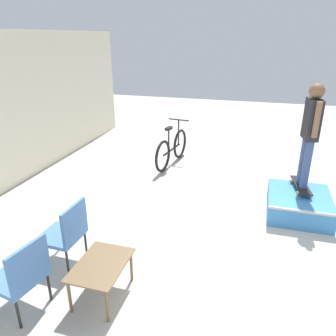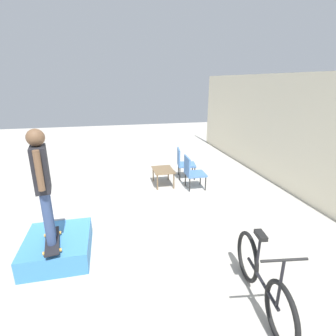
{
  "view_description": "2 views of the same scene",
  "coord_description": "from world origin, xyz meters",
  "px_view_note": "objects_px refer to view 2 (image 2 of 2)",
  "views": [
    {
      "loc": [
        -3.85,
        -0.03,
        2.89
      ],
      "look_at": [
        0.72,
        1.31,
        0.95
      ],
      "focal_mm": 35.0,
      "sensor_mm": 36.0,
      "label": 1
    },
    {
      "loc": [
        5.64,
        0.17,
        2.81
      ],
      "look_at": [
        0.6,
        1.32,
        1.08
      ],
      "focal_mm": 28.0,
      "sensor_mm": 36.0,
      "label": 2
    }
  ],
  "objects_px": {
    "patio_chair_left": "(183,162)",
    "person_skater": "(42,178)",
    "bicycle": "(262,280)",
    "skate_ramp_box": "(58,246)",
    "patio_chair_right": "(192,171)",
    "skateboard_on_ramp": "(52,241)",
    "coffee_table": "(163,172)"
  },
  "relations": [
    {
      "from": "patio_chair_left",
      "to": "person_skater",
      "type": "bearing_deg",
      "value": 146.85
    },
    {
      "from": "coffee_table",
      "to": "bicycle",
      "type": "height_order",
      "value": "bicycle"
    },
    {
      "from": "patio_chair_left",
      "to": "bicycle",
      "type": "xyz_separation_m",
      "value": [
        4.82,
        -0.33,
        -0.11
      ]
    },
    {
      "from": "skateboard_on_ramp",
      "to": "person_skater",
      "type": "bearing_deg",
      "value": -9.12
    },
    {
      "from": "skate_ramp_box",
      "to": "patio_chair_right",
      "type": "xyz_separation_m",
      "value": [
        -2.29,
        3.08,
        0.32
      ]
    },
    {
      "from": "skateboard_on_ramp",
      "to": "patio_chair_left",
      "type": "relative_size",
      "value": 0.93
    },
    {
      "from": "patio_chair_right",
      "to": "bicycle",
      "type": "bearing_deg",
      "value": 176.88
    },
    {
      "from": "skate_ramp_box",
      "to": "patio_chair_right",
      "type": "distance_m",
      "value": 3.85
    },
    {
      "from": "skate_ramp_box",
      "to": "skateboard_on_ramp",
      "type": "relative_size",
      "value": 1.44
    },
    {
      "from": "skate_ramp_box",
      "to": "patio_chair_left",
      "type": "distance_m",
      "value": 4.42
    },
    {
      "from": "person_skater",
      "to": "coffee_table",
      "type": "relative_size",
      "value": 2.25
    },
    {
      "from": "bicycle",
      "to": "patio_chair_right",
      "type": "bearing_deg",
      "value": -176.69
    },
    {
      "from": "person_skater",
      "to": "patio_chair_left",
      "type": "distance_m",
      "value": 4.69
    },
    {
      "from": "coffee_table",
      "to": "patio_chair_left",
      "type": "bearing_deg",
      "value": 121.59
    },
    {
      "from": "skate_ramp_box",
      "to": "person_skater",
      "type": "relative_size",
      "value": 0.69
    },
    {
      "from": "bicycle",
      "to": "skate_ramp_box",
      "type": "bearing_deg",
      "value": -113.16
    },
    {
      "from": "patio_chair_left",
      "to": "skate_ramp_box",
      "type": "bearing_deg",
      "value": 145.03
    },
    {
      "from": "skate_ramp_box",
      "to": "bicycle",
      "type": "relative_size",
      "value": 0.7
    },
    {
      "from": "patio_chair_right",
      "to": "bicycle",
      "type": "distance_m",
      "value": 3.97
    },
    {
      "from": "coffee_table",
      "to": "patio_chair_left",
      "type": "height_order",
      "value": "patio_chair_left"
    },
    {
      "from": "skateboard_on_ramp",
      "to": "person_skater",
      "type": "height_order",
      "value": "person_skater"
    },
    {
      "from": "skateboard_on_ramp",
      "to": "person_skater",
      "type": "distance_m",
      "value": 1.04
    },
    {
      "from": "skateboard_on_ramp",
      "to": "bicycle",
      "type": "height_order",
      "value": "bicycle"
    },
    {
      "from": "person_skater",
      "to": "coffee_table",
      "type": "height_order",
      "value": "person_skater"
    },
    {
      "from": "skateboard_on_ramp",
      "to": "patio_chair_left",
      "type": "xyz_separation_m",
      "value": [
        -3.38,
        3.1,
        0.06
      ]
    },
    {
      "from": "skateboard_on_ramp",
      "to": "patio_chair_right",
      "type": "xyz_separation_m",
      "value": [
        -2.52,
        3.1,
        0.06
      ]
    },
    {
      "from": "skate_ramp_box",
      "to": "bicycle",
      "type": "distance_m",
      "value": 3.22
    },
    {
      "from": "skate_ramp_box",
      "to": "bicycle",
      "type": "bearing_deg",
      "value": 58.75
    },
    {
      "from": "coffee_table",
      "to": "patio_chair_left",
      "type": "distance_m",
      "value": 0.85
    },
    {
      "from": "coffee_table",
      "to": "skateboard_on_ramp",
      "type": "bearing_deg",
      "value": -38.99
    },
    {
      "from": "coffee_table",
      "to": "patio_chair_right",
      "type": "relative_size",
      "value": 0.86
    },
    {
      "from": "skateboard_on_ramp",
      "to": "coffee_table",
      "type": "relative_size",
      "value": 1.08
    }
  ]
}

